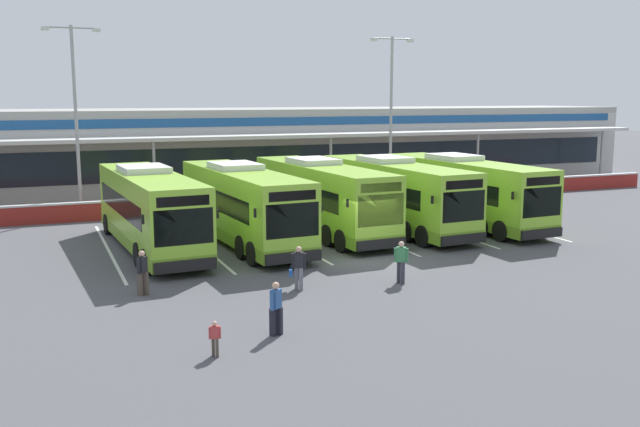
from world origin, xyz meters
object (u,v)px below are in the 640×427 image
Objects in this scene: pedestrian_child at (215,337)px; lamp_post_centre at (391,106)px; pedestrian_with_handbag at (298,267)px; lamp_post_west at (75,108)px; coach_bus_left_centre at (243,206)px; pedestrian_approaching_bus at (276,307)px; pedestrian_near_bin at (401,261)px; coach_bus_right_centre at (394,195)px; coach_bus_centre at (321,198)px; coach_bus_rightmost at (464,192)px; pedestrian_in_dark_coat at (142,271)px; coach_bus_leftmost at (150,211)px.

pedestrian_child is 0.09× the size of lamp_post_centre.
pedestrian_with_handbag is 0.15× the size of lamp_post_west.
coach_bus_left_centre reaches higher than pedestrian_approaching_bus.
pedestrian_near_bin is 0.15× the size of lamp_post_west.
pedestrian_child is at bearing -86.17° from lamp_post_west.
coach_bus_centre is at bearing 173.29° from coach_bus_right_centre.
pedestrian_with_handbag is 1.00× the size of pedestrian_near_bin.
pedestrian_in_dark_coat is (-18.40, -7.69, -0.91)m from coach_bus_rightmost.
lamp_post_west reaches higher than pedestrian_child.
coach_bus_left_centre is 1.00× the size of coach_bus_rightmost.
coach_bus_rightmost is 12.22× the size of pedestrian_child.
coach_bus_left_centre is at bearing -167.49° from coach_bus_centre.
coach_bus_leftmost is 22.39m from lamp_post_centre.
pedestrian_near_bin is at bearing -95.72° from coach_bus_centre.
coach_bus_rightmost is at bearing -5.26° from coach_bus_centre.
pedestrian_in_dark_coat is 0.15× the size of lamp_post_centre.
pedestrian_approaching_bus is 0.15× the size of lamp_post_west.
pedestrian_approaching_bus is at bearing -101.95° from coach_bus_left_centre.
pedestrian_in_dark_coat is 6.55m from pedestrian_approaching_bus.
coach_bus_right_centre reaches higher than pedestrian_child.
pedestrian_near_bin is at bearing -133.31° from coach_bus_rightmost.
pedestrian_near_bin reaches higher than pedestrian_child.
lamp_post_west reaches higher than coach_bus_centre.
lamp_post_centre is (18.54, 11.72, 4.50)m from coach_bus_leftmost.
coach_bus_rightmost reaches higher than pedestrian_near_bin.
coach_bus_left_centre is at bearing -2.67° from coach_bus_leftmost.
coach_bus_rightmost reaches higher than pedestrian_in_dark_coat.
coach_bus_centre is at bearing 84.28° from pedestrian_near_bin.
coach_bus_left_centre is 10.11m from pedestrian_near_bin.
coach_bus_centre reaches higher than pedestrian_near_bin.
coach_bus_centre is at bearing 12.51° from coach_bus_left_centre.
coach_bus_rightmost is at bearing -30.94° from lamp_post_west.
coach_bus_centre is 15.31m from lamp_post_centre.
coach_bus_leftmost is at bearing 128.75° from pedestrian_near_bin.
pedestrian_with_handbag reaches higher than pedestrian_child.
coach_bus_right_centre is 17.81m from pedestrian_approaching_bus.
coach_bus_right_centre is 12.96m from pedestrian_with_handbag.
coach_bus_left_centre and coach_bus_rightmost have the same top height.
lamp_post_centre is at bearing 55.97° from pedestrian_approaching_bus.
pedestrian_with_handbag is 1.00× the size of pedestrian_in_dark_coat.
pedestrian_near_bin is 0.15× the size of lamp_post_centre.
pedestrian_with_handbag is at bearing 171.00° from pedestrian_near_bin.
coach_bus_leftmost is at bearing 177.33° from coach_bus_left_centre.
coach_bus_centre is at bearing 63.35° from pedestrian_with_handbag.
coach_bus_left_centre is 7.58× the size of pedestrian_in_dark_coat.
pedestrian_in_dark_coat is 1.00× the size of pedestrian_near_bin.
coach_bus_leftmost reaches higher than pedestrian_with_handbag.
pedestrian_approaching_bus is (-15.39, -13.51, -0.91)m from coach_bus_rightmost.
pedestrian_approaching_bus is 0.15× the size of lamp_post_centre.
lamp_post_centre is (14.20, 11.93, 4.50)m from coach_bus_left_centre.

